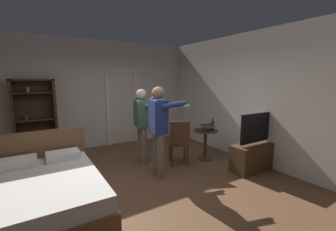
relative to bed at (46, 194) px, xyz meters
name	(u,v)px	position (x,y,z in m)	size (l,w,h in m)	color
ground_plane	(145,184)	(1.54, 0.10, -0.30)	(6.03, 6.03, 0.00)	brown
wall_back	(99,94)	(1.54, 2.90, 1.14)	(5.39, 0.12, 2.88)	silver
wall_right	(247,97)	(4.18, 0.10, 1.14)	(0.12, 5.72, 2.88)	silver
doorway_frame	(122,101)	(2.16, 2.82, 0.92)	(0.93, 0.08, 2.13)	white
bed	(46,194)	(0.00, 0.00, 0.00)	(1.40, 1.92, 1.02)	brown
bookshelf	(35,116)	(0.00, 2.67, 0.70)	(0.90, 0.32, 1.86)	#4C331E
tv_flatscreen	(256,153)	(3.82, -0.48, 0.04)	(1.17, 0.40, 1.19)	#4C331E
side_table	(205,140)	(3.31, 0.52, 0.16)	(0.57, 0.57, 0.70)	#4C331E
laptop	(206,128)	(3.28, 0.47, 0.45)	(0.33, 0.34, 0.16)	black
bottle_on_table	(213,125)	(3.45, 0.44, 0.51)	(0.06, 0.06, 0.28)	#322B14
wooden_chair	(179,141)	(2.59, 0.54, 0.24)	(0.56, 0.56, 0.99)	brown
person_blue_shirt	(159,126)	(1.96, 0.30, 0.69)	(0.63, 0.63, 1.72)	gray
person_striped_shirt	(142,121)	(1.99, 1.11, 0.65)	(0.60, 0.66, 1.64)	gray
suitcase_dark	(57,157)	(0.33, 1.97, -0.15)	(0.63, 0.28, 0.32)	#1E2D38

